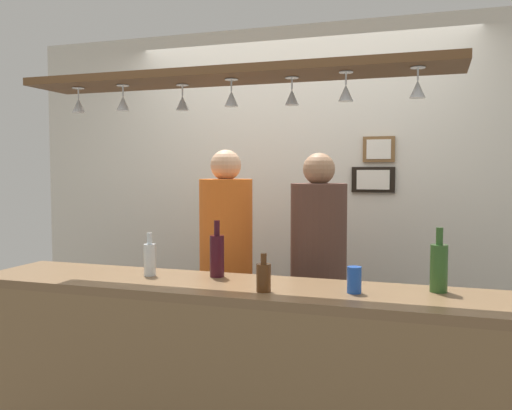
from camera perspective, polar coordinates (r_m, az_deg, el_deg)
name	(u,v)px	position (r m, az deg, el deg)	size (l,w,h in m)	color
back_wall	(298,203)	(4.05, 4.44, 0.26)	(4.40, 0.06, 2.60)	silver
bar_counter	(216,355)	(2.67, -4.22, -15.51)	(2.70, 0.55, 0.98)	brown
overhead_glass_rack	(231,76)	(2.75, -2.69, 13.44)	(2.20, 0.36, 0.04)	brown
hanging_wineglass_far_left	(79,105)	(3.12, -18.17, 10.00)	(0.07, 0.07, 0.13)	silver
hanging_wineglass_left	(123,103)	(2.97, -13.81, 10.43)	(0.07, 0.07, 0.13)	silver
hanging_wineglass_center_left	(183,102)	(2.89, -7.74, 10.68)	(0.07, 0.07, 0.13)	silver
hanging_wineglass_center	(231,98)	(2.70, -2.61, 11.21)	(0.07, 0.07, 0.13)	silver
hanging_wineglass_center_right	(292,96)	(2.66, 3.80, 11.34)	(0.07, 0.07, 0.13)	silver
hanging_wineglass_right	(346,92)	(2.54, 9.44, 11.66)	(0.07, 0.07, 0.13)	silver
hanging_wineglass_far_right	(418,88)	(2.49, 16.65, 11.70)	(0.07, 0.07, 0.13)	silver
person_middle_orange_shirt	(226,253)	(3.49, -3.17, -5.11)	(0.34, 0.34, 1.67)	#2D334C
person_right_brown_shirt	(318,261)	(3.33, 6.58, -5.86)	(0.34, 0.34, 1.65)	#2D334C
bottle_champagne_green	(439,267)	(2.65, 18.69, -6.16)	(0.08, 0.08, 0.30)	#2D5623
bottle_soda_clear	(150,259)	(2.96, -11.12, -5.55)	(0.06, 0.06, 0.23)	silver
bottle_wine_dark_red	(217,255)	(2.88, -4.13, -5.23)	(0.08, 0.08, 0.30)	#380F19
bottle_beer_brown_stubby	(264,277)	(2.53, 0.81, -7.55)	(0.07, 0.07, 0.18)	#512D14
drink_can	(354,280)	(2.54, 10.30, -7.76)	(0.07, 0.07, 0.12)	#1E4CB2
picture_frame_upper_small	(379,149)	(3.91, 12.80, 5.74)	(0.22, 0.02, 0.18)	brown
picture_frame_lower_pair	(373,180)	(3.91, 12.23, 2.62)	(0.30, 0.02, 0.18)	black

